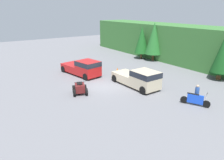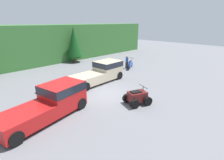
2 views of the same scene
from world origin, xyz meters
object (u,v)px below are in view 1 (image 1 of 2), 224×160
pickup_truck_red (83,67)px  rider_person (197,93)px  dirt_bike (195,100)px  pickup_truck_second (139,78)px  quad_atv (80,88)px  traffic_cone (117,70)px

pickup_truck_red → rider_person: 13.28m
pickup_truck_red → dirt_bike: pickup_truck_red is taller
pickup_truck_red → pickup_truck_second: 7.43m
pickup_truck_red → quad_atv: bearing=-40.3°
pickup_truck_red → traffic_cone: pickup_truck_red is taller
pickup_truck_second → dirt_bike: (5.91, 1.01, -0.50)m
rider_person → traffic_cone: size_ratio=3.04×
rider_person → pickup_truck_red: bearing=164.2°
pickup_truck_second → quad_atv: pickup_truck_second is taller
quad_atv → traffic_cone: size_ratio=3.86×
dirt_bike → pickup_truck_second: bearing=164.2°
rider_person → traffic_cone: rider_person is taller
pickup_truck_second → rider_person: size_ratio=3.35×
quad_atv → rider_person: bearing=64.6°
pickup_truck_red → dirt_bike: (12.80, 3.78, -0.50)m
quad_atv → traffic_cone: bearing=141.0°
pickup_truck_red → rider_person: (12.61, 4.19, -0.09)m
pickup_truck_red → quad_atv: 5.92m
quad_atv → traffic_cone: quad_atv is taller
pickup_truck_second → quad_atv: bearing=-108.9°
dirt_bike → quad_atv: (-7.70, -6.75, 0.02)m
dirt_bike → rider_person: (-0.20, 0.40, 0.41)m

